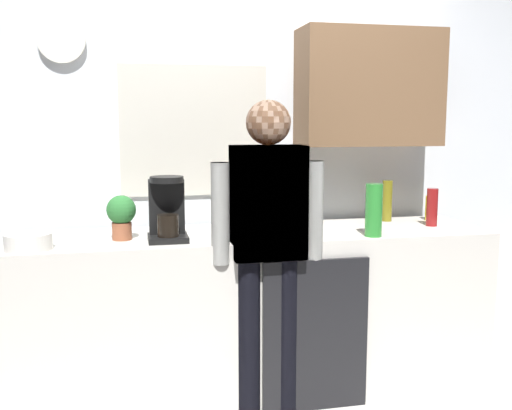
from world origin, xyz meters
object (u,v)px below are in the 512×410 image
Objects in this scene: bottle_red_vinegar at (432,207)px; person_guest at (268,232)px; coffee_maker at (167,212)px; person_at_sink at (268,232)px; cup_yellow_cup at (303,228)px; bottle_olive_oil at (387,201)px; dish_soap at (430,208)px; potted_plant at (121,214)px; bottle_clear_soda at (374,210)px; mixing_bowl at (28,242)px.

bottle_red_vinegar is 0.14× the size of person_guest.
coffee_maker is 0.53m from person_at_sink.
cup_yellow_cup is 0.27m from person_guest.
bottle_olive_oil reaches higher than dish_soap.
potted_plant is at bearing 167.91° from person_at_sink.
potted_plant is 0.14× the size of person_guest.
person_guest is (-0.59, -0.06, -0.08)m from bottle_clear_soda.
mixing_bowl is at bearing -160.15° from potted_plant.
person_guest reaches higher than potted_plant.
potted_plant is at bearing 173.17° from cup_yellow_cup.
mixing_bowl is 1.15m from person_at_sink.
bottle_red_vinegar is (0.46, 0.22, -0.03)m from bottle_clear_soda.
bottle_clear_soda is at bearing -1.21° from mixing_bowl.
bottle_red_vinegar is 0.96× the size of potted_plant.
person_guest is at bearing -174.16° from bottle_clear_soda.
person_guest is at bearing -19.54° from potted_plant.
mixing_bowl is 1.15m from person_guest.
mixing_bowl is (-1.73, 0.04, -0.10)m from bottle_clear_soda.
dish_soap is at bearing -5.57° from bottle_olive_oil.
person_guest reaches higher than dish_soap.
dish_soap is 1.23m from person_guest.
coffee_maker is at bearing -170.54° from dish_soap.
coffee_maker is 1.65m from dish_soap.
bottle_olive_oil reaches higher than potted_plant.
person_guest is at bearing -4.84° from mixing_bowl.
coffee_maker is at bearing 172.80° from bottle_clear_soda.
bottle_red_vinegar is 0.84m from cup_yellow_cup.
potted_plant is 0.76m from person_guest.
cup_yellow_cup is at bearing 167.47° from bottle_clear_soda.
person_at_sink is at bearing -164.99° from bottle_red_vinegar.
cup_yellow_cup is at bearing 39.22° from person_at_sink.
bottle_red_vinegar is at bearing 9.72° from cup_yellow_cup.
mixing_bowl is at bearing -170.82° from dish_soap.
dish_soap is 0.11× the size of person_at_sink.
person_at_sink reaches higher than coffee_maker.
cup_yellow_cup is at bearing -151.11° from bottle_olive_oil.
dish_soap is at bearing 9.46° from coffee_maker.
bottle_red_vinegar is 1.09m from person_at_sink.
cup_yellow_cup reaches higher than mixing_bowl.
dish_soap is (0.09, 0.18, -0.03)m from bottle_red_vinegar.
person_guest reaches higher than bottle_red_vinegar.
bottle_red_vinegar reaches higher than cup_yellow_cup.
person_guest is at bearing -164.99° from bottle_red_vinegar.
coffee_maker is 0.21× the size of person_at_sink.
bottle_red_vinegar is 1.00× the size of mixing_bowl.
mixing_bowl is 0.14× the size of person_guest.
bottle_clear_soda is 1.56× the size of dish_soap.
mixing_bowl is at bearing -178.18° from cup_yellow_cup.
bottle_olive_oil is 1.00m from person_guest.
dish_soap is (0.55, 0.41, -0.06)m from bottle_clear_soda.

